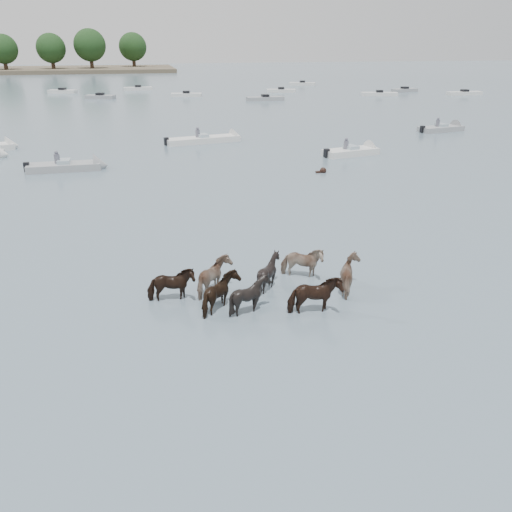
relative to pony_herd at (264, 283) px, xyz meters
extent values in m
plane|color=slate|center=(-1.09, -2.03, -0.53)|extent=(400.00, 400.00, 0.00)
imported|color=black|center=(-3.03, 0.47, -0.01)|extent=(1.57, 0.73, 1.32)
imported|color=#7C6454|center=(-1.51, 0.75, 0.00)|extent=(1.43, 1.57, 1.35)
imported|color=black|center=(0.34, 0.70, 0.00)|extent=(1.37, 1.25, 1.36)
imported|color=#7F6656|center=(1.74, 1.29, -0.01)|extent=(1.73, 1.27, 1.33)
imported|color=black|center=(-1.51, -0.56, 0.00)|extent=(1.47, 1.61, 1.35)
imported|color=black|center=(-0.65, -0.84, 0.00)|extent=(1.54, 1.46, 1.34)
imported|color=black|center=(1.28, -1.41, 0.03)|extent=(1.68, 0.79, 1.41)
imported|color=#A1806D|center=(3.08, -0.16, 0.00)|extent=(1.23, 1.41, 1.35)
sphere|color=black|center=(8.10, 16.60, -0.41)|extent=(0.44, 0.44, 0.44)
cube|color=black|center=(7.85, 16.60, -0.51)|extent=(0.50, 0.22, 0.18)
cone|color=silver|center=(-13.42, 26.56, -0.33)|extent=(1.05, 1.68, 1.60)
cube|color=gray|center=(-8.47, 21.08, -0.33)|extent=(4.71, 1.65, 0.55)
cone|color=gray|center=(-6.12, 21.11, -0.33)|extent=(0.92, 1.61, 1.60)
cube|color=#99ADB7|center=(-8.47, 21.08, 0.02)|extent=(0.81, 1.13, 0.35)
cube|color=black|center=(-10.81, 21.06, -0.18)|extent=(0.35, 0.35, 0.60)
cylinder|color=#595966|center=(-8.87, 21.08, 0.22)|extent=(0.36, 0.36, 0.70)
sphere|color=#595966|center=(-8.87, 21.08, 0.67)|extent=(0.24, 0.24, 0.24)
cube|color=silver|center=(1.85, 29.17, -0.33)|extent=(6.48, 2.81, 0.55)
cone|color=silver|center=(4.94, 29.79, -0.33)|extent=(1.20, 1.75, 1.60)
cube|color=#99ADB7|center=(1.85, 29.17, 0.02)|extent=(1.01, 1.26, 0.35)
cube|color=black|center=(-1.23, 28.55, -0.18)|extent=(0.41, 0.41, 0.60)
cylinder|color=#595966|center=(1.45, 29.17, 0.22)|extent=(0.36, 0.36, 0.70)
sphere|color=#595966|center=(1.45, 29.17, 0.67)|extent=(0.24, 0.24, 0.24)
cube|color=silver|center=(12.03, 21.46, -0.33)|extent=(4.53, 2.49, 0.55)
cone|color=silver|center=(14.12, 21.93, -0.33)|extent=(1.23, 1.76, 1.60)
cube|color=#99ADB7|center=(12.03, 21.46, 0.02)|extent=(1.02, 1.27, 0.35)
cube|color=black|center=(9.94, 21.00, -0.18)|extent=(0.42, 0.42, 0.60)
cylinder|color=#595966|center=(11.63, 21.46, 0.22)|extent=(0.36, 0.36, 0.70)
sphere|color=#595966|center=(11.63, 21.46, 0.67)|extent=(0.24, 0.24, 0.24)
cube|color=gray|center=(24.75, 29.95, -0.33)|extent=(4.61, 2.35, 0.55)
cone|color=gray|center=(26.91, 30.34, -0.33)|extent=(1.17, 1.73, 1.60)
cube|color=#99ADB7|center=(24.75, 29.95, 0.02)|extent=(0.99, 1.24, 0.35)
cube|color=black|center=(22.58, 29.56, -0.18)|extent=(0.41, 0.41, 0.60)
cylinder|color=#595966|center=(24.35, 29.95, 0.22)|extent=(0.36, 0.36, 0.70)
sphere|color=#595966|center=(24.35, 29.95, 0.67)|extent=(0.24, 0.24, 0.24)
cone|color=silver|center=(-13.30, 30.05, -0.33)|extent=(1.41, 1.81, 1.60)
cube|color=silver|center=(-14.60, 79.27, -0.31)|extent=(4.79, 2.95, 0.60)
cube|color=black|center=(-14.60, 79.27, 0.07)|extent=(1.28, 1.28, 0.50)
cube|color=gray|center=(-8.17, 68.60, -0.31)|extent=(4.60, 3.06, 0.60)
cube|color=black|center=(-8.17, 68.60, 0.07)|extent=(1.31, 1.31, 0.50)
cube|color=silver|center=(-2.37, 82.20, -0.31)|extent=(4.94, 1.88, 0.60)
cube|color=black|center=(-2.37, 82.20, 0.07)|extent=(1.08, 1.08, 0.50)
cube|color=silver|center=(4.67, 68.85, -0.31)|extent=(4.86, 2.44, 0.60)
cube|color=black|center=(4.67, 68.85, 0.07)|extent=(1.19, 1.19, 0.50)
cube|color=gray|center=(15.16, 60.67, -0.31)|extent=(5.46, 1.68, 0.60)
cube|color=black|center=(15.16, 60.67, 0.07)|extent=(1.03, 1.03, 0.50)
cube|color=silver|center=(20.83, 72.41, -0.31)|extent=(5.03, 2.55, 0.60)
cube|color=black|center=(20.83, 72.41, 0.07)|extent=(1.20, 1.20, 0.50)
cube|color=silver|center=(28.95, 86.14, -0.31)|extent=(5.17, 3.34, 0.60)
cube|color=black|center=(28.95, 86.14, 0.07)|extent=(1.31, 1.31, 0.50)
cube|color=silver|center=(34.32, 63.44, -0.31)|extent=(5.77, 2.97, 0.60)
cube|color=black|center=(34.32, 63.44, 0.07)|extent=(1.24, 1.24, 0.50)
cube|color=gray|center=(41.41, 68.69, -0.31)|extent=(4.86, 2.54, 0.60)
cube|color=black|center=(41.41, 68.69, 0.07)|extent=(1.21, 1.21, 0.50)
cube|color=silver|center=(48.07, 61.57, -0.31)|extent=(5.65, 1.51, 0.60)
cube|color=black|center=(48.07, 61.57, 0.07)|extent=(1.00, 1.00, 0.50)
cylinder|color=#382619|center=(-34.99, 141.34, 1.14)|extent=(1.00, 1.00, 3.34)
sphere|color=black|center=(-34.99, 141.34, 5.50)|extent=(7.42, 7.42, 7.42)
cylinder|color=#382619|center=(-23.33, 142.77, 1.18)|extent=(1.00, 1.00, 3.42)
sphere|color=black|center=(-23.33, 142.77, 5.65)|extent=(7.60, 7.60, 7.60)
cylinder|color=#382619|center=(-13.36, 143.73, 1.39)|extent=(1.00, 1.00, 3.82)
sphere|color=black|center=(-13.36, 143.73, 6.38)|extent=(8.50, 8.50, 8.50)
cylinder|color=#382619|center=(-1.88, 151.55, 1.24)|extent=(1.00, 1.00, 3.54)
sphere|color=black|center=(-1.88, 151.55, 5.87)|extent=(7.87, 7.87, 7.87)
camera|label=1|loc=(-3.80, -15.21, 7.47)|focal=36.59mm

